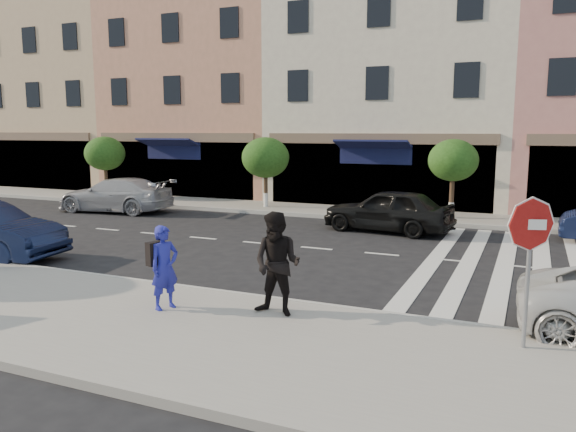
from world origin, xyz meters
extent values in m
plane|color=black|center=(0.00, 0.00, 0.00)|extent=(120.00, 120.00, 0.00)
cube|color=gray|center=(0.00, -3.75, 0.07)|extent=(60.00, 4.50, 0.15)
cube|color=gray|center=(0.00, 11.00, 0.07)|extent=(60.00, 3.00, 0.15)
cube|color=tan|center=(-22.00, 17.00, 6.00)|extent=(12.00, 9.00, 12.00)
cube|color=tan|center=(-11.00, 17.00, 7.00)|extent=(10.00, 9.00, 14.00)
cube|color=beige|center=(-0.50, 17.00, 5.50)|extent=(11.00, 9.00, 11.00)
cylinder|color=#473323|center=(-14.00, 10.80, 0.98)|extent=(0.18, 0.18, 1.65)
cylinder|color=silver|center=(-14.00, 10.80, 0.45)|extent=(0.20, 0.20, 0.60)
ellipsoid|color=#1F4313|center=(-14.00, 10.80, 2.35)|extent=(2.00, 2.00, 1.70)
cylinder|color=#473323|center=(-5.00, 10.80, 0.95)|extent=(0.18, 0.18, 1.60)
cylinder|color=silver|center=(-5.00, 10.80, 0.45)|extent=(0.20, 0.20, 0.60)
ellipsoid|color=#1F4313|center=(-5.00, 10.80, 2.32)|extent=(2.10, 2.10, 1.79)
cylinder|color=#473323|center=(3.00, 10.80, 1.00)|extent=(0.18, 0.18, 1.71)
cylinder|color=silver|center=(3.00, 10.80, 0.45)|extent=(0.20, 0.20, 0.60)
ellipsoid|color=#1F4313|center=(3.00, 10.80, 2.38)|extent=(1.90, 1.90, 1.62)
cylinder|color=gray|center=(5.86, -2.32, 1.23)|extent=(0.09, 0.09, 2.16)
cylinder|color=white|center=(5.86, -2.33, 2.12)|extent=(0.81, 0.26, 0.85)
cylinder|color=#9E1411|center=(5.86, -2.35, 2.12)|extent=(0.76, 0.26, 0.79)
cube|color=white|center=(5.86, -2.38, 2.12)|extent=(0.43, 0.15, 0.16)
imported|color=#202395|center=(-0.45, -2.95, 0.95)|extent=(0.57, 0.69, 1.61)
imported|color=black|center=(1.65, -2.41, 1.11)|extent=(0.95, 0.75, 1.92)
imported|color=#AAA9AF|center=(-10.68, 7.60, 0.74)|extent=(5.26, 2.55, 1.48)
imported|color=black|center=(1.28, 7.60, 0.76)|extent=(4.67, 2.37, 1.52)
camera|label=1|loc=(5.85, -11.49, 3.54)|focal=35.00mm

